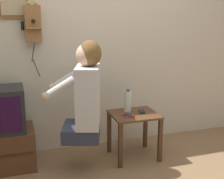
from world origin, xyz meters
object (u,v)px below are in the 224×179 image
object	(u,v)px
person	(85,94)
cell_phone_spare	(142,111)
wall_phone_antique	(33,23)
television	(1,110)
water_bottle	(128,101)
cell_phone_held	(128,115)

from	to	relation	value
person	cell_phone_spare	bearing A→B (deg)	-60.66
cell_phone_spare	person	bearing A→B (deg)	-151.18
wall_phone_antique	cell_phone_spare	size ratio (longest dim) A/B	5.79
person	television	size ratio (longest dim) A/B	2.16
television	cell_phone_spare	bearing A→B (deg)	-5.20
television	wall_phone_antique	distance (m)	0.94
television	cell_phone_spare	world-z (taller)	television
wall_phone_antique	water_bottle	xyz separation A→B (m)	(0.94, -0.32, -0.83)
person	cell_phone_spare	xyz separation A→B (m)	(0.66, 0.14, -0.29)
television	water_bottle	world-z (taller)	television
wall_phone_antique	cell_phone_held	bearing A→B (deg)	-27.92
cell_phone_spare	water_bottle	distance (m)	0.19
cell_phone_spare	television	bearing A→B (deg)	-168.02
person	cell_phone_held	bearing A→B (deg)	-65.18
cell_phone_held	cell_phone_spare	world-z (taller)	same
cell_phone_spare	water_bottle	bearing A→B (deg)	168.09
wall_phone_antique	water_bottle	size ratio (longest dim) A/B	3.18
cell_phone_spare	wall_phone_antique	bearing A→B (deg)	177.01
television	cell_phone_held	size ratio (longest dim) A/B	3.37
cell_phone_held	water_bottle	distance (m)	0.20
cell_phone_held	water_bottle	bearing A→B (deg)	34.44
television	wall_phone_antique	xyz separation A→B (m)	(0.38, 0.26, 0.82)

